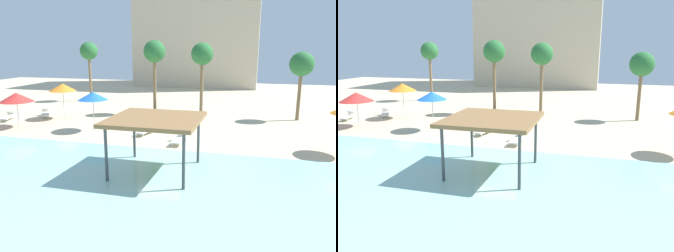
% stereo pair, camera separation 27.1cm
% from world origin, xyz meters
% --- Properties ---
extents(ground_plane, '(80.00, 80.00, 0.00)m').
position_xyz_m(ground_plane, '(0.00, 0.00, 0.00)').
color(ground_plane, beige).
extents(lagoon_water, '(44.00, 13.50, 0.04)m').
position_xyz_m(lagoon_water, '(0.00, -5.25, 0.02)').
color(lagoon_water, '#99D1C6').
rests_on(lagoon_water, ground).
extents(shade_pavilion, '(4.13, 4.13, 2.64)m').
position_xyz_m(shade_pavilion, '(0.68, -1.98, 2.48)').
color(shade_pavilion, '#42474C').
rests_on(shade_pavilion, ground).
extents(beach_umbrella_blue_0, '(2.06, 2.06, 2.76)m').
position_xyz_m(beach_umbrella_blue_0, '(-5.91, 4.62, 2.47)').
color(beach_umbrella_blue_0, silver).
rests_on(beach_umbrella_blue_0, ground).
extents(beach_umbrella_red_2, '(2.44, 2.44, 2.58)m').
position_xyz_m(beach_umbrella_red_2, '(-11.73, 4.04, 2.24)').
color(beach_umbrella_red_2, silver).
rests_on(beach_umbrella_red_2, ground).
extents(beach_umbrella_orange_3, '(2.20, 2.20, 2.89)m').
position_xyz_m(beach_umbrella_orange_3, '(-10.23, 7.72, 2.58)').
color(beach_umbrella_orange_3, silver).
rests_on(beach_umbrella_orange_3, ground).
extents(lounge_chair_0, '(1.17, 1.99, 0.74)m').
position_xyz_m(lounge_chair_0, '(-14.31, 6.00, 0.33)').
color(lounge_chair_0, white).
rests_on(lounge_chair_0, ground).
extents(lounge_chair_1, '(1.52, 1.92, 0.74)m').
position_xyz_m(lounge_chair_1, '(-12.20, 7.97, 0.33)').
color(lounge_chair_1, white).
rests_on(lounge_chair_1, ground).
extents(lounge_chair_3, '(1.07, 1.99, 0.74)m').
position_xyz_m(lounge_chair_3, '(-1.98, 4.72, 0.33)').
color(lounge_chair_3, white).
rests_on(lounge_chair_3, ground).
extents(lounge_chair_4, '(0.69, 1.92, 0.74)m').
position_xyz_m(lounge_chair_4, '(0.66, 3.08, 0.33)').
color(lounge_chair_4, white).
rests_on(lounge_chair_4, ground).
extents(palm_tree_0, '(1.90, 1.90, 6.17)m').
position_xyz_m(palm_tree_0, '(0.40, 12.44, 5.07)').
color(palm_tree_0, brown).
rests_on(palm_tree_0, ground).
extents(palm_tree_1, '(1.90, 1.90, 6.32)m').
position_xyz_m(palm_tree_1, '(-12.62, 16.95, 5.22)').
color(palm_tree_1, brown).
rests_on(palm_tree_1, ground).
extents(palm_tree_2, '(1.90, 1.90, 6.37)m').
position_xyz_m(palm_tree_2, '(-3.62, 11.72, 5.26)').
color(palm_tree_2, brown).
rests_on(palm_tree_2, ground).
extents(palm_tree_3, '(1.90, 1.90, 5.43)m').
position_xyz_m(palm_tree_3, '(8.34, 12.04, 4.38)').
color(palm_tree_3, brown).
rests_on(palm_tree_3, ground).
extents(hotel_block_0, '(17.92, 10.59, 20.54)m').
position_xyz_m(hotel_block_0, '(-4.08, 36.22, 10.27)').
color(hotel_block_0, beige).
rests_on(hotel_block_0, ground).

